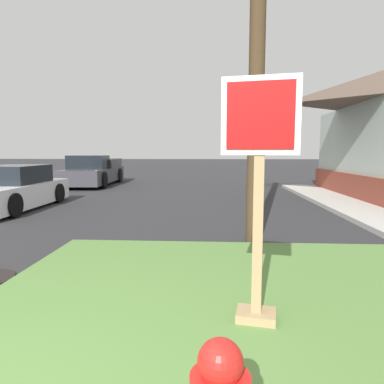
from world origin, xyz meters
TOP-DOWN VIEW (x-y plane):
  - grass_corner_patch at (2.00, 1.62)m, footprint 5.64×5.69m
  - stop_sign at (2.08, 1.69)m, footprint 0.67×0.34m
  - parked_sedan_white at (-4.14, 8.12)m, footprint 1.88×4.23m
  - pickup_truck_charcoal at (-4.25, 15.22)m, footprint 2.26×5.50m

SIDE VIEW (x-z plane):
  - grass_corner_patch at x=2.00m, z-range 0.00..0.08m
  - parked_sedan_white at x=-4.14m, z-range -0.08..1.17m
  - pickup_truck_charcoal at x=-4.25m, z-range -0.12..1.36m
  - stop_sign at x=2.08m, z-range 0.03..2.23m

